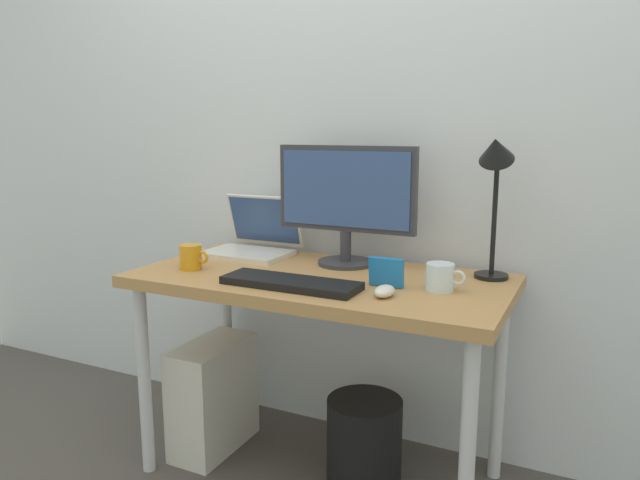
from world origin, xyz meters
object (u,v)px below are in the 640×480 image
monitor (346,198)px  mouse (384,291)px  desk (320,296)px  laptop (254,239)px  desk_lamp (495,173)px  coffee_mug (191,257)px  computer_tower (213,396)px  keyboard (291,283)px  wastebasket (364,441)px  photo_frame (386,272)px  glass_cup (440,277)px

monitor → mouse: 0.48m
desk → laptop: 0.45m
desk_lamp → coffee_mug: size_ratio=4.28×
desk_lamp → computer_tower: size_ratio=1.15×
desk → monitor: bearing=85.5°
keyboard → wastebasket: 0.65m
coffee_mug → desk: bearing=15.3°
coffee_mug → photo_frame: bearing=6.1°
monitor → coffee_mug: monitor is taller
mouse → desk_lamp: bearing=54.0°
laptop → mouse: 0.75m
desk → monitor: (0.01, 0.18, 0.32)m
laptop → computer_tower: (-0.06, -0.22, -0.57)m
desk_lamp → mouse: 0.53m
monitor → coffee_mug: (-0.45, -0.30, -0.20)m
desk_lamp → wastebasket: (-0.36, -0.16, -0.92)m
desk_lamp → computer_tower: bearing=-168.3°
wastebasket → desk: bearing=-171.2°
keyboard → photo_frame: bearing=24.9°
coffee_mug → computer_tower: coffee_mug is taller
desk → glass_cup: size_ratio=10.32×
desk_lamp → mouse: (-0.24, -0.33, -0.33)m
mouse → wastebasket: size_ratio=0.30×
keyboard → monitor: bearing=84.9°
computer_tower → wastebasket: size_ratio=1.40×
mouse → wastebasket: 0.63m
desk → laptop: laptop is taller
laptop → keyboard: bearing=-45.5°
glass_cup → computer_tower: 1.02m
desk → computer_tower: desk is taller
glass_cup → wastebasket: bearing=171.7°
keyboard → coffee_mug: bearing=173.1°
keyboard → desk: bearing=84.1°
monitor → desk_lamp: 0.52m
desk_lamp → photo_frame: size_ratio=4.40×
glass_cup → photo_frame: (-0.16, -0.03, 0.01)m
mouse → wastebasket: mouse is taller
monitor → glass_cup: size_ratio=4.28×
monitor → computer_tower: (-0.46, -0.20, -0.76)m
desk → desk_lamp: desk_lamp is taller
mouse → desk: bearing=151.9°
wastebasket → mouse: bearing=-54.7°
desk → coffee_mug: coffee_mug is taller
desk → mouse: size_ratio=13.85×
desk_lamp → coffee_mug: (-0.96, -0.30, -0.30)m
desk → photo_frame: 0.28m
desk_lamp → photo_frame: (-0.27, -0.23, -0.30)m
monitor → desk: bearing=-94.5°
computer_tower → wastebasket: 0.61m
photo_frame → computer_tower: size_ratio=0.26×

